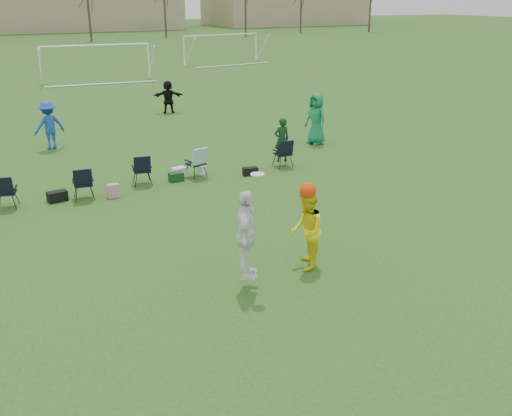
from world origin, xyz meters
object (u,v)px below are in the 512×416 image
goal_right (221,41)px  fielder_green_far (316,119)px  fielder_blue (49,125)px  fielder_black (168,97)px  goal_mid (95,53)px  center_contest (280,232)px

goal_right → fielder_green_far: bearing=-114.0°
fielder_blue → fielder_green_far: fielder_green_far is taller
fielder_black → goal_mid: 13.29m
goal_mid → fielder_black: bearing=-82.8°
fielder_blue → goal_mid: goal_mid is taller
fielder_green_far → fielder_black: (-3.24, 8.75, -0.19)m
fielder_green_far → center_contest: 11.76m
center_contest → goal_mid: 31.64m
fielder_green_far → goal_right: (8.01, 27.98, 0.91)m
fielder_blue → center_contest: 13.71m
center_contest → goal_mid: size_ratio=0.34×
fielder_black → fielder_green_far: bearing=127.2°
goal_mid → goal_right: same height
fielder_green_far → goal_mid: goal_mid is taller
center_contest → goal_right: center_contest is taller
fielder_black → fielder_blue: bearing=53.9°
goal_mid → fielder_green_far: bearing=-75.7°
fielder_green_far → center_contest: center_contest is taller
center_contest → goal_mid: (2.92, 31.50, 0.88)m
goal_right → center_contest: bearing=-119.7°
fielder_black → goal_mid: bearing=-69.9°
fielder_green_far → goal_mid: (-3.99, 21.98, 0.91)m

